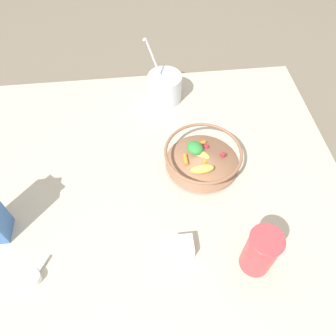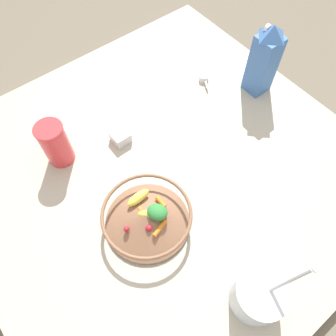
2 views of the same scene
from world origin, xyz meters
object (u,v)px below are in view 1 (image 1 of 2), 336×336
fruit_bowl (202,156)px  drinking_cup (261,251)px  yogurt_tub (165,86)px  spice_jar (183,246)px

fruit_bowl → drinking_cup: size_ratio=1.62×
yogurt_tub → drinking_cup: bearing=-75.7°
fruit_bowl → drinking_cup: bearing=-76.2°
fruit_bowl → yogurt_tub: bearing=104.8°
yogurt_tub → spice_jar: 0.62m
yogurt_tub → drinking_cup: (0.17, -0.67, 0.02)m
yogurt_tub → spice_jar: yogurt_tub is taller
fruit_bowl → yogurt_tub: (-0.09, 0.33, 0.02)m
yogurt_tub → fruit_bowl: bearing=-75.2°
yogurt_tub → spice_jar: bearing=-91.2°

